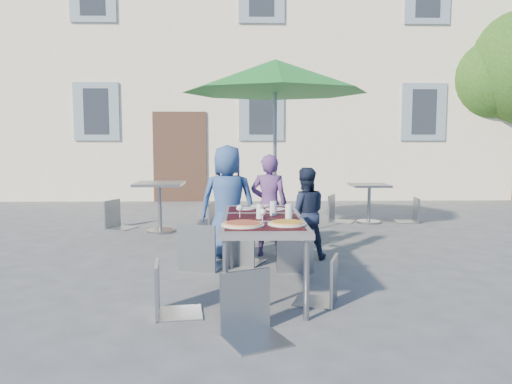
{
  "coord_description": "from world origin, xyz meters",
  "views": [
    {
      "loc": [
        -0.44,
        -4.82,
        1.52
      ],
      "look_at": [
        -0.29,
        1.02,
        0.91
      ],
      "focal_mm": 35.0,
      "sensor_mm": 36.0,
      "label": 1
    }
  ],
  "objects_px": {
    "pizza_near_right": "(287,223)",
    "bg_chair_r_0": "(206,199)",
    "chair_1": "(242,221)",
    "dining_table": "(262,222)",
    "chair_2": "(295,223)",
    "bg_chair_l_1": "(337,192)",
    "chair_4": "(324,252)",
    "chair_3": "(168,257)",
    "child_2": "(305,213)",
    "bg_chair_r_1": "(412,195)",
    "pizza_near_left": "(243,224)",
    "cafe_table_0": "(160,196)",
    "child_0": "(228,202)",
    "cafe_table_1": "(369,197)",
    "chair_5": "(250,266)",
    "chair_0": "(200,218)",
    "child_1": "(269,205)",
    "patio_umbrella": "(275,77)",
    "bg_chair_l_0": "(116,197)"
  },
  "relations": [
    {
      "from": "bg_chair_l_0",
      "to": "child_1",
      "type": "bearing_deg",
      "value": -40.42
    },
    {
      "from": "pizza_near_right",
      "to": "bg_chair_l_0",
      "type": "height_order",
      "value": "bg_chair_l_0"
    },
    {
      "from": "child_2",
      "to": "chair_0",
      "type": "relative_size",
      "value": 1.12
    },
    {
      "from": "pizza_near_left",
      "to": "chair_5",
      "type": "xyz_separation_m",
      "value": [
        0.06,
        -0.69,
        -0.21
      ]
    },
    {
      "from": "child_0",
      "to": "child_2",
      "type": "relative_size",
      "value": 1.24
    },
    {
      "from": "chair_5",
      "to": "patio_umbrella",
      "type": "distance_m",
      "value": 4.3
    },
    {
      "from": "child_2",
      "to": "bg_chair_r_1",
      "type": "bearing_deg",
      "value": -131.0
    },
    {
      "from": "chair_1",
      "to": "chair_5",
      "type": "height_order",
      "value": "chair_5"
    },
    {
      "from": "chair_3",
      "to": "cafe_table_1",
      "type": "height_order",
      "value": "chair_3"
    },
    {
      "from": "pizza_near_right",
      "to": "chair_3",
      "type": "height_order",
      "value": "chair_3"
    },
    {
      "from": "dining_table",
      "to": "bg_chair_l_1",
      "type": "distance_m",
      "value": 4.49
    },
    {
      "from": "chair_3",
      "to": "chair_4",
      "type": "relative_size",
      "value": 1.05
    },
    {
      "from": "chair_1",
      "to": "dining_table",
      "type": "bearing_deg",
      "value": -78.93
    },
    {
      "from": "pizza_near_right",
      "to": "bg_chair_r_0",
      "type": "xyz_separation_m",
      "value": [
        -1.04,
        3.98,
        -0.26
      ]
    },
    {
      "from": "pizza_near_right",
      "to": "chair_3",
      "type": "distance_m",
      "value": 1.1
    },
    {
      "from": "pizza_near_right",
      "to": "bg_chair_r_0",
      "type": "height_order",
      "value": "bg_chair_r_0"
    },
    {
      "from": "chair_0",
      "to": "chair_4",
      "type": "distance_m",
      "value": 1.78
    },
    {
      "from": "chair_2",
      "to": "chair_3",
      "type": "distance_m",
      "value": 1.9
    },
    {
      "from": "pizza_near_left",
      "to": "bg_chair_r_1",
      "type": "distance_m",
      "value": 5.58
    },
    {
      "from": "chair_1",
      "to": "bg_chair_r_0",
      "type": "relative_size",
      "value": 1.05
    },
    {
      "from": "chair_0",
      "to": "cafe_table_1",
      "type": "height_order",
      "value": "chair_0"
    },
    {
      "from": "chair_5",
      "to": "bg_chair_r_1",
      "type": "bearing_deg",
      "value": 60.18
    },
    {
      "from": "child_0",
      "to": "child_1",
      "type": "height_order",
      "value": "child_0"
    },
    {
      "from": "pizza_near_right",
      "to": "cafe_table_1",
      "type": "xyz_separation_m",
      "value": [
        1.9,
        4.52,
        -0.29
      ]
    },
    {
      "from": "chair_1",
      "to": "chair_4",
      "type": "bearing_deg",
      "value": -62.59
    },
    {
      "from": "chair_5",
      "to": "bg_chair_r_0",
      "type": "relative_size",
      "value": 1.09
    },
    {
      "from": "bg_chair_r_1",
      "to": "pizza_near_right",
      "type": "bearing_deg",
      "value": -120.55
    },
    {
      "from": "dining_table",
      "to": "chair_5",
      "type": "height_order",
      "value": "chair_5"
    },
    {
      "from": "chair_5",
      "to": "bg_chair_l_1",
      "type": "bearing_deg",
      "value": 72.75
    },
    {
      "from": "cafe_table_0",
      "to": "cafe_table_1",
      "type": "xyz_separation_m",
      "value": [
        3.67,
        0.84,
        -0.12
      ]
    },
    {
      "from": "bg_chair_l_0",
      "to": "bg_chair_l_1",
      "type": "xyz_separation_m",
      "value": [
        3.93,
        0.57,
        0.02
      ]
    },
    {
      "from": "dining_table",
      "to": "chair_1",
      "type": "bearing_deg",
      "value": 101.07
    },
    {
      "from": "bg_chair_l_1",
      "to": "child_0",
      "type": "bearing_deg",
      "value": -124.6
    },
    {
      "from": "chair_0",
      "to": "cafe_table_0",
      "type": "xyz_separation_m",
      "value": [
        -0.86,
        2.39,
        -0.02
      ]
    },
    {
      "from": "cafe_table_0",
      "to": "bg_chair_l_0",
      "type": "relative_size",
      "value": 0.9
    },
    {
      "from": "chair_2",
      "to": "bg_chair_l_1",
      "type": "height_order",
      "value": "chair_2"
    },
    {
      "from": "pizza_near_left",
      "to": "child_2",
      "type": "height_order",
      "value": "child_2"
    },
    {
      "from": "child_2",
      "to": "bg_chair_r_0",
      "type": "xyz_separation_m",
      "value": [
        -1.42,
        2.16,
        -0.08
      ]
    },
    {
      "from": "chair_3",
      "to": "chair_4",
      "type": "distance_m",
      "value": 1.43
    },
    {
      "from": "dining_table",
      "to": "child_0",
      "type": "bearing_deg",
      "value": 105.48
    },
    {
      "from": "dining_table",
      "to": "cafe_table_0",
      "type": "distance_m",
      "value": 3.57
    },
    {
      "from": "chair_3",
      "to": "chair_0",
      "type": "bearing_deg",
      "value": 84.59
    },
    {
      "from": "child_1",
      "to": "bg_chair_l_1",
      "type": "distance_m",
      "value": 3.06
    },
    {
      "from": "pizza_near_left",
      "to": "cafe_table_0",
      "type": "distance_m",
      "value": 3.97
    },
    {
      "from": "child_0",
      "to": "cafe_table_0",
      "type": "distance_m",
      "value": 2.15
    },
    {
      "from": "chair_1",
      "to": "chair_3",
      "type": "xyz_separation_m",
      "value": [
        -0.64,
        -1.74,
        -0.03
      ]
    },
    {
      "from": "chair_1",
      "to": "bg_chair_l_0",
      "type": "relative_size",
      "value": 1.01
    },
    {
      "from": "child_2",
      "to": "cafe_table_1",
      "type": "height_order",
      "value": "child_2"
    },
    {
      "from": "chair_3",
      "to": "child_1",
      "type": "bearing_deg",
      "value": 65.69
    },
    {
      "from": "child_0",
      "to": "bg_chair_r_1",
      "type": "distance_m",
      "value": 4.27
    }
  ]
}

